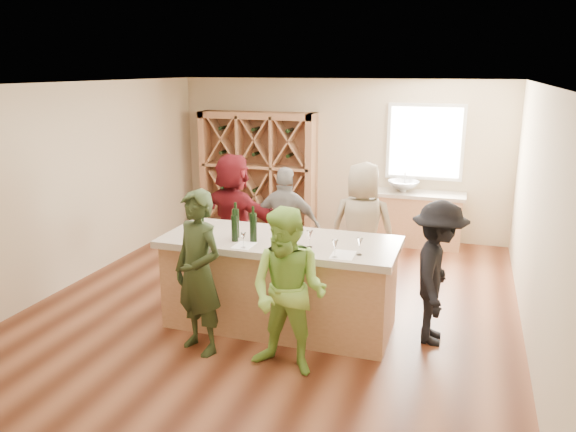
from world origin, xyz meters
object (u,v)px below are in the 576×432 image
(tasting_counter_base, at_px, (280,286))
(person_server, at_px, (437,273))
(wine_bottle_c, at_px, (236,223))
(wine_bottle_d, at_px, (235,228))
(person_near_left, at_px, (198,273))
(wine_rack, at_px, (258,172))
(person_far_mid, at_px, (286,227))
(wine_bottle_e, at_px, (253,227))
(person_far_right, at_px, (362,229))
(person_near_right, at_px, (289,292))
(wine_bottle_a, at_px, (201,224))
(sink, at_px, (403,186))
(person_far_left, at_px, (234,215))

(tasting_counter_base, xyz_separation_m, person_server, (1.77, 0.17, 0.31))
(wine_bottle_c, relative_size, wine_bottle_d, 1.12)
(person_near_left, bearing_deg, wine_bottle_d, 97.53)
(wine_rack, relative_size, wine_bottle_d, 7.31)
(person_near_left, distance_m, person_far_mid, 2.16)
(wine_bottle_c, bearing_deg, wine_bottle_e, -18.00)
(wine_bottle_d, bearing_deg, person_server, 10.44)
(tasting_counter_base, bearing_deg, wine_bottle_c, -168.00)
(person_far_right, bearing_deg, wine_rack, -45.97)
(person_far_mid, height_order, person_far_right, person_far_right)
(person_near_right, distance_m, person_far_right, 2.26)
(person_server, bearing_deg, wine_bottle_a, 96.86)
(wine_bottle_e, bearing_deg, wine_bottle_c, 162.00)
(sink, height_order, person_near_left, person_near_left)
(wine_bottle_c, relative_size, wine_bottle_e, 1.02)
(sink, relative_size, person_near_right, 0.32)
(person_far_right, bearing_deg, person_near_left, 57.59)
(wine_rack, xyz_separation_m, wine_bottle_c, (1.24, -3.92, 0.15))
(tasting_counter_base, distance_m, person_far_mid, 1.39)
(person_near_right, relative_size, person_far_left, 0.94)
(person_near_left, bearing_deg, tasting_counter_base, 76.68)
(person_far_right, bearing_deg, person_far_mid, -1.15)
(person_server, relative_size, person_far_mid, 0.97)
(wine_rack, height_order, wine_bottle_d, wine_rack)
(wine_rack, distance_m, person_near_left, 4.79)
(wine_bottle_e, distance_m, person_far_mid, 1.55)
(wine_bottle_c, height_order, wine_bottle_e, wine_bottle_c)
(wine_bottle_d, bearing_deg, tasting_counter_base, 28.27)
(wine_bottle_c, bearing_deg, person_near_left, -99.47)
(person_far_right, relative_size, person_far_left, 0.99)
(wine_bottle_a, distance_m, person_near_left, 0.80)
(wine_bottle_a, distance_m, person_far_left, 1.63)
(wine_bottle_d, height_order, person_far_left, person_far_left)
(tasting_counter_base, xyz_separation_m, person_far_left, (-1.19, 1.40, 0.41))
(wine_bottle_e, bearing_deg, wine_rack, 110.47)
(person_near_right, xyz_separation_m, person_server, (1.35, 1.12, -0.04))
(person_server, height_order, person_far_mid, person_far_mid)
(wine_bottle_a, bearing_deg, wine_bottle_d, -8.76)
(person_far_right, bearing_deg, person_near_right, 82.15)
(wine_bottle_a, bearing_deg, wine_rack, 101.82)
(sink, distance_m, wine_bottle_a, 4.35)
(wine_bottle_a, xyz_separation_m, person_near_right, (1.33, -0.78, -0.38))
(person_server, bearing_deg, person_far_left, 66.97)
(wine_bottle_d, bearing_deg, wine_bottle_a, 171.24)
(sink, bearing_deg, wine_bottle_d, -109.47)
(person_near_left, bearing_deg, wine_bottle_a, 136.68)
(sink, relative_size, tasting_counter_base, 0.21)
(wine_bottle_c, bearing_deg, person_near_right, -42.67)
(wine_bottle_a, height_order, person_near_right, person_near_right)
(sink, relative_size, wine_bottle_e, 1.65)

